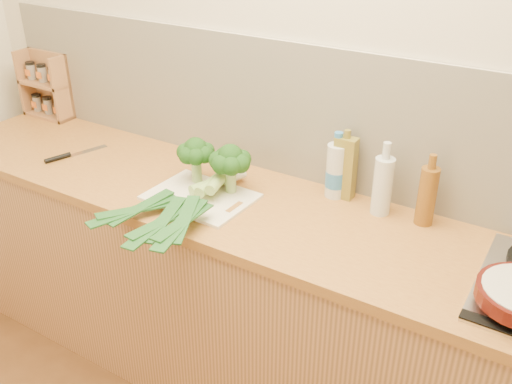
% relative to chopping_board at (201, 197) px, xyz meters
% --- Properties ---
extents(room_shell, '(3.50, 3.50, 3.50)m').
position_rel_chopping_board_xyz_m(room_shell, '(0.28, 0.35, 0.26)').
color(room_shell, beige).
rests_on(room_shell, ground).
extents(counter, '(3.20, 0.62, 0.90)m').
position_rel_chopping_board_xyz_m(counter, '(0.28, 0.06, -0.46)').
color(counter, tan).
rests_on(counter, ground).
extents(chopping_board, '(0.40, 0.30, 0.01)m').
position_rel_chopping_board_xyz_m(chopping_board, '(0.00, 0.00, 0.00)').
color(chopping_board, white).
rests_on(chopping_board, counter).
extents(broccoli_left, '(0.15, 0.15, 0.18)m').
position_rel_chopping_board_xyz_m(broccoli_left, '(-0.08, 0.09, 0.13)').
color(broccoli_left, '#94B86B').
rests_on(broccoli_left, chopping_board).
extents(broccoli_right, '(0.16, 0.16, 0.19)m').
position_rel_chopping_board_xyz_m(broccoli_right, '(0.08, 0.09, 0.13)').
color(broccoli_right, '#94B86B').
rests_on(broccoli_right, chopping_board).
extents(leek_front, '(0.28, 0.63, 0.04)m').
position_rel_chopping_board_xyz_m(leek_front, '(-0.03, -0.03, 0.03)').
color(leek_front, white).
rests_on(leek_front, chopping_board).
extents(leek_mid, '(0.12, 0.68, 0.04)m').
position_rel_chopping_board_xyz_m(leek_mid, '(0.03, -0.05, 0.05)').
color(leek_mid, white).
rests_on(leek_mid, chopping_board).
extents(leek_back, '(0.21, 0.67, 0.04)m').
position_rel_chopping_board_xyz_m(leek_back, '(0.07, -0.04, 0.06)').
color(leek_back, white).
rests_on(leek_back, chopping_board).
extents(chefs_knife, '(0.11, 0.28, 0.02)m').
position_rel_chopping_board_xyz_m(chefs_knife, '(-0.71, -0.02, 0.00)').
color(chefs_knife, silver).
rests_on(chefs_knife, counter).
extents(spice_rack, '(0.27, 0.11, 0.33)m').
position_rel_chopping_board_xyz_m(spice_rack, '(-1.17, 0.31, 0.14)').
color(spice_rack, '#B07A4B').
rests_on(spice_rack, counter).
extents(oil_tin, '(0.08, 0.05, 0.27)m').
position_rel_chopping_board_xyz_m(oil_tin, '(0.45, 0.29, 0.12)').
color(oil_tin, olive).
rests_on(oil_tin, counter).
extents(glass_bottle, '(0.07, 0.07, 0.27)m').
position_rel_chopping_board_xyz_m(glass_bottle, '(0.61, 0.25, 0.11)').
color(glass_bottle, silver).
rests_on(glass_bottle, counter).
extents(amber_bottle, '(0.06, 0.06, 0.26)m').
position_rel_chopping_board_xyz_m(amber_bottle, '(0.77, 0.27, 0.10)').
color(amber_bottle, brown).
rests_on(amber_bottle, counter).
extents(water_bottle, '(0.08, 0.08, 0.24)m').
position_rel_chopping_board_xyz_m(water_bottle, '(0.42, 0.29, 0.09)').
color(water_bottle, silver).
rests_on(water_bottle, counter).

